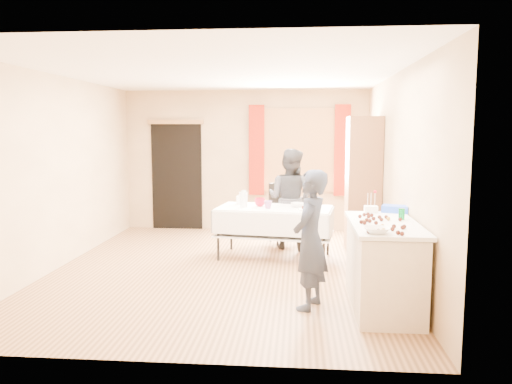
# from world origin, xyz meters

# --- Properties ---
(floor) EXTENTS (4.50, 5.50, 0.02)m
(floor) POSITION_xyz_m (0.00, 0.00, -0.01)
(floor) COLOR #9E7047
(floor) RESTS_ON ground
(ceiling) EXTENTS (4.50, 5.50, 0.02)m
(ceiling) POSITION_xyz_m (0.00, 0.00, 2.61)
(ceiling) COLOR white
(ceiling) RESTS_ON floor
(wall_back) EXTENTS (4.50, 0.02, 2.60)m
(wall_back) POSITION_xyz_m (0.00, 2.76, 1.30)
(wall_back) COLOR tan
(wall_back) RESTS_ON floor
(wall_front) EXTENTS (4.50, 0.02, 2.60)m
(wall_front) POSITION_xyz_m (0.00, -2.76, 1.30)
(wall_front) COLOR tan
(wall_front) RESTS_ON floor
(wall_left) EXTENTS (0.02, 5.50, 2.60)m
(wall_left) POSITION_xyz_m (-2.26, 0.00, 1.30)
(wall_left) COLOR tan
(wall_left) RESTS_ON floor
(wall_right) EXTENTS (0.02, 5.50, 2.60)m
(wall_right) POSITION_xyz_m (2.26, 0.00, 1.30)
(wall_right) COLOR tan
(wall_right) RESTS_ON floor
(window_frame) EXTENTS (1.32, 0.06, 1.52)m
(window_frame) POSITION_xyz_m (1.00, 2.72, 1.50)
(window_frame) COLOR olive
(window_frame) RESTS_ON wall_back
(window_pane) EXTENTS (1.20, 0.02, 1.40)m
(window_pane) POSITION_xyz_m (1.00, 2.71, 1.50)
(window_pane) COLOR white
(window_pane) RESTS_ON wall_back
(curtain_left) EXTENTS (0.28, 0.06, 1.65)m
(curtain_left) POSITION_xyz_m (0.22, 2.67, 1.50)
(curtain_left) COLOR maroon
(curtain_left) RESTS_ON wall_back
(curtain_right) EXTENTS (0.28, 0.06, 1.65)m
(curtain_right) POSITION_xyz_m (1.78, 2.67, 1.50)
(curtain_right) COLOR maroon
(curtain_right) RESTS_ON wall_back
(doorway) EXTENTS (0.95, 0.04, 2.00)m
(doorway) POSITION_xyz_m (-1.30, 2.73, 1.00)
(doorway) COLOR black
(doorway) RESTS_ON floor
(door_lintel) EXTENTS (1.05, 0.06, 0.08)m
(door_lintel) POSITION_xyz_m (-1.30, 2.70, 2.02)
(door_lintel) COLOR olive
(door_lintel) RESTS_ON wall_back
(cabinet) EXTENTS (0.50, 0.60, 2.07)m
(cabinet) POSITION_xyz_m (1.99, 1.27, 1.04)
(cabinet) COLOR brown
(cabinet) RESTS_ON floor
(counter) EXTENTS (0.69, 1.45, 0.91)m
(counter) POSITION_xyz_m (1.89, -1.30, 0.45)
(counter) COLOR beige
(counter) RESTS_ON floor
(party_table) EXTENTS (1.77, 1.08, 0.75)m
(party_table) POSITION_xyz_m (0.65, 0.68, 0.44)
(party_table) COLOR black
(party_table) RESTS_ON floor
(chair) EXTENTS (0.53, 0.53, 0.99)m
(chair) POSITION_xyz_m (0.76, 1.67, 0.29)
(chair) COLOR black
(chair) RESTS_ON floor
(girl) EXTENTS (0.75, 0.68, 1.46)m
(girl) POSITION_xyz_m (1.12, -1.39, 0.73)
(girl) COLOR #242B3F
(girl) RESTS_ON floor
(woman) EXTENTS (1.23, 1.19, 1.58)m
(woman) POSITION_xyz_m (0.87, 1.29, 0.79)
(woman) COLOR black
(woman) RESTS_ON floor
(soda_can) EXTENTS (0.07, 0.07, 0.12)m
(soda_can) POSITION_xyz_m (2.10, -1.12, 0.97)
(soda_can) COLOR #078232
(soda_can) RESTS_ON counter
(mixing_bowl) EXTENTS (0.25, 0.25, 0.06)m
(mixing_bowl) POSITION_xyz_m (1.72, -1.86, 0.94)
(mixing_bowl) COLOR white
(mixing_bowl) RESTS_ON counter
(foam_block) EXTENTS (0.15, 0.10, 0.08)m
(foam_block) POSITION_xyz_m (1.84, -0.68, 0.95)
(foam_block) COLOR white
(foam_block) RESTS_ON counter
(blue_basket) EXTENTS (0.35, 0.28, 0.08)m
(blue_basket) POSITION_xyz_m (2.13, -0.63, 0.95)
(blue_basket) COLOR blue
(blue_basket) RESTS_ON counter
(pitcher) EXTENTS (0.11, 0.11, 0.22)m
(pitcher) POSITION_xyz_m (0.20, 0.67, 0.86)
(pitcher) COLOR silver
(pitcher) RESTS_ON party_table
(cup_red) EXTENTS (0.19, 0.19, 0.12)m
(cup_red) POSITION_xyz_m (0.43, 0.75, 0.81)
(cup_red) COLOR red
(cup_red) RESTS_ON party_table
(cup_rainbow) EXTENTS (0.15, 0.15, 0.11)m
(cup_rainbow) POSITION_xyz_m (0.56, 0.54, 0.81)
(cup_rainbow) COLOR red
(cup_rainbow) RESTS_ON party_table
(small_bowl) EXTENTS (0.28, 0.28, 0.06)m
(small_bowl) POSITION_xyz_m (0.98, 0.73, 0.78)
(small_bowl) COLOR white
(small_bowl) RESTS_ON party_table
(pastry_tray) EXTENTS (0.31, 0.25, 0.02)m
(pastry_tray) POSITION_xyz_m (1.14, 0.46, 0.76)
(pastry_tray) COLOR white
(pastry_tray) RESTS_ON party_table
(bottle) EXTENTS (0.11, 0.11, 0.19)m
(bottle) POSITION_xyz_m (0.11, 0.94, 0.84)
(bottle) COLOR white
(bottle) RESTS_ON party_table
(cake_balls) EXTENTS (0.47, 1.09, 0.04)m
(cake_balls) POSITION_xyz_m (1.82, -1.43, 0.93)
(cake_balls) COLOR #3F2314
(cake_balls) RESTS_ON counter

